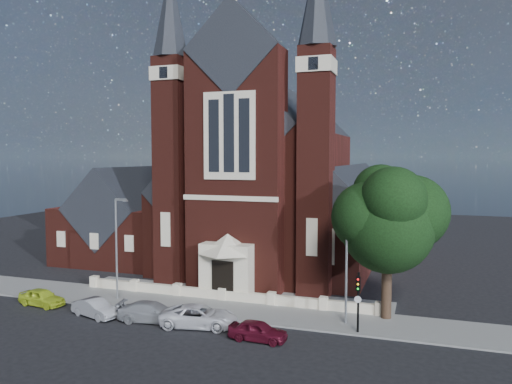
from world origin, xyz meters
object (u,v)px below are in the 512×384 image
car_silver_b (152,312)px  car_white_suv (199,316)px  church (281,186)px  car_silver_a (95,308)px  street_lamp_left (117,243)px  street_lamp_right (348,258)px  traffic_signal (358,295)px  car_lime_van (42,297)px  parish_hall (129,223)px  street_tree (389,221)px  car_dark_red (258,331)px

car_silver_b → car_white_suv: (3.54, 0.07, 0.04)m
church → car_silver_a: church is taller
street_lamp_left → street_lamp_right: size_ratio=1.00×
traffic_signal → car_white_suv: bearing=-168.8°
street_lamp_left → car_white_suv: (8.72, -3.59, -3.88)m
church → street_lamp_right: 21.76m
street_lamp_left → car_lime_van: street_lamp_left is taller
parish_hall → street_tree: 31.27m
street_tree → car_silver_b: size_ratio=2.29×
parish_hall → car_lime_van: 17.80m
church → car_lime_van: bearing=-119.6°
street_tree → street_lamp_left: size_ratio=1.32×
car_lime_van → car_dark_red: car_lime_van is taller
church → car_silver_b: size_ratio=7.49×
car_silver_b → car_dark_red: 8.12m
street_lamp_left → car_dark_red: (13.23, -4.69, -3.97)m
car_silver_a → car_silver_b: size_ratio=0.83×
car_lime_van → car_silver_a: size_ratio=0.99×
parish_hall → church: bearing=17.2°
car_dark_red → car_silver_b: bearing=84.6°
street_tree → car_white_suv: street_tree is taller
street_tree → car_dark_red: bearing=-138.7°
car_silver_a → street_tree: bearing=-57.2°
car_dark_red → car_silver_a: bearing=89.0°
car_silver_a → car_white_suv: bearing=-70.0°
car_dark_red → street_lamp_left: bearing=72.4°
parish_hall → car_white_suv: size_ratio=2.36×
street_tree → car_lime_van: bearing=-169.1°
street_lamp_left → car_dark_red: 14.58m
street_tree → car_lime_van: street_tree is taller
street_lamp_left → car_lime_van: 6.86m
street_lamp_left → traffic_signal: 19.08m
street_lamp_left → car_silver_b: street_lamp_left is taller
parish_hall → car_dark_red: bearing=-41.2°
church → car_dark_red: church is taller
street_lamp_left → car_silver_a: size_ratio=2.09×
car_lime_van → parish_hall: bearing=18.4°
street_tree → car_white_suv: size_ratio=2.07×
parish_hall → traffic_signal: size_ratio=3.05×
street_tree → car_silver_a: bearing=-163.6°
street_tree → street_lamp_left: (-20.51, -1.71, -2.36)m
traffic_signal → car_lime_van: size_ratio=1.05×
car_lime_van → car_silver_a: car_lime_van is taller
car_lime_van → car_white_suv: car_white_suv is taller
car_white_suv → car_dark_red: 4.64m
parish_hall → street_tree: size_ratio=1.14×
street_lamp_right → car_silver_a: 18.04m
church → traffic_signal: (11.00, -20.52, -5.60)m
church → car_silver_a: size_ratio=9.03×
parish_hall → car_dark_red: size_ratio=3.31×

